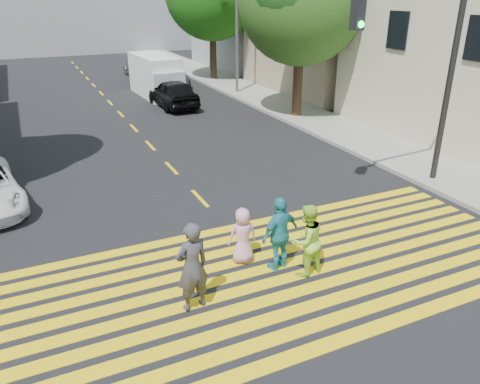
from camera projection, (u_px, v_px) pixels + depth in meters
ground at (301, 306)px, 9.69m from camera, size 120.00×120.00×0.00m
sidewalk_right at (289, 109)px, 25.43m from camera, size 3.00×60.00×0.15m
crosswalk at (271, 275)px, 10.75m from camera, size 13.40×5.30×0.01m
lane_line at (105, 98)px, 28.42m from camera, size 0.12×34.40×0.01m
building_right_tan at (350, 8)px, 29.31m from camera, size 10.00×10.00×10.00m
building_right_grey at (267, 4)px, 38.47m from camera, size 10.00×10.00×10.00m
pedestrian_man at (192, 267)px, 9.27m from camera, size 0.78×0.58×1.95m
pedestrian_woman at (306, 240)px, 10.48m from camera, size 0.94×0.79×1.72m
pedestrian_child at (243, 236)px, 11.02m from camera, size 0.73×0.53×1.39m
pedestrian_extra at (280, 234)px, 10.67m from camera, size 1.14×0.70×1.81m
dark_car_near at (173, 93)px, 25.91m from camera, size 1.94×4.55×1.53m
silver_car at (139, 68)px, 35.29m from camera, size 1.85×4.34×1.25m
dark_car_parked at (174, 77)px, 31.81m from camera, size 1.32×3.66×1.20m
white_van at (157, 77)px, 28.43m from camera, size 2.17×5.20×2.41m
traffic_signal at (428, 57)px, 13.77m from camera, size 4.42×0.72×6.49m
street_lamp at (233, 1)px, 27.26m from camera, size 2.15×0.52×9.50m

